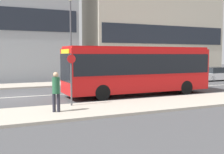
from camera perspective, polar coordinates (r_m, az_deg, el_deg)
ground_plane at (r=19.27m, az=-18.74°, el=-3.87°), size 120.00×120.00×0.00m
sidewalk_near at (r=13.14m, az=-16.04°, el=-7.39°), size 44.00×3.50×0.13m
sidewalk_far at (r=25.45m, az=-20.13°, el=-1.77°), size 44.00×3.50×0.13m
lane_centerline at (r=19.27m, az=-18.74°, el=-3.86°), size 41.80×0.16×0.01m
apartment_block_right_tower at (r=37.91m, az=8.67°, el=14.57°), size 17.90×5.81×18.74m
city_bus at (r=19.14m, az=5.30°, el=1.94°), size 10.12×2.63×3.26m
parked_car_0 at (r=28.30m, az=13.24°, el=0.11°), size 4.14×1.78×1.27m
parked_car_1 at (r=31.74m, az=20.55°, el=0.52°), size 4.29×1.69×1.44m
pedestrian_near_stop at (r=13.03m, az=-11.30°, el=-2.44°), size 0.34×0.34×1.83m
bus_stop_sign at (r=14.49m, az=-8.27°, el=0.33°), size 0.44×0.12×2.67m
street_lamp at (r=25.29m, az=-8.39°, el=9.00°), size 0.36×0.36×7.63m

